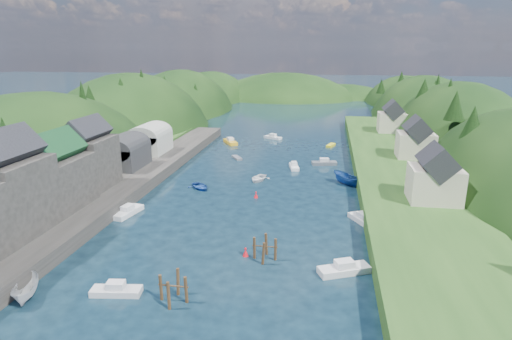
% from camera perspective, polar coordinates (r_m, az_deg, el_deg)
% --- Properties ---
extents(ground, '(600.00, 600.00, 0.00)m').
position_cam_1_polar(ground, '(93.59, 2.25, 1.33)').
color(ground, black).
rests_on(ground, ground).
extents(hillside_left, '(44.00, 245.56, 52.00)m').
position_cam_1_polar(hillside_left, '(131.83, -16.08, 1.48)').
color(hillside_left, black).
rests_on(hillside_left, ground).
extents(hillside_right, '(36.00, 245.56, 48.00)m').
position_cam_1_polar(hillside_right, '(123.58, 25.00, -0.09)').
color(hillside_right, black).
rests_on(hillside_right, ground).
extents(far_hills, '(103.00, 68.00, 44.00)m').
position_cam_1_polar(far_hills, '(216.80, 6.83, 6.81)').
color(far_hills, black).
rests_on(far_hills, ground).
extents(hill_trees, '(92.65, 148.83, 12.82)m').
position_cam_1_polar(hill_trees, '(105.75, 3.98, 9.19)').
color(hill_trees, black).
rests_on(hill_trees, ground).
extents(quay_left, '(12.00, 110.00, 2.00)m').
position_cam_1_polar(quay_left, '(73.17, -20.01, -3.10)').
color(quay_left, '#2D2B28').
rests_on(quay_left, ground).
extents(terrace_left_grass, '(12.00, 110.00, 2.50)m').
position_cam_1_polar(terrace_left_grass, '(76.73, -24.59, -2.53)').
color(terrace_left_grass, '#234719').
rests_on(terrace_left_grass, ground).
extents(quayside_buildings, '(8.00, 35.84, 12.90)m').
position_cam_1_polar(quayside_buildings, '(61.78, -28.27, -1.62)').
color(quayside_buildings, '#2D2B28').
rests_on(quayside_buildings, quay_left).
extents(boat_sheds, '(7.00, 21.00, 7.50)m').
position_cam_1_polar(boat_sheds, '(89.19, -15.50, 3.50)').
color(boat_sheds, '#2D2D30').
rests_on(boat_sheds, quay_left).
extents(terrace_right, '(16.00, 120.00, 2.40)m').
position_cam_1_polar(terrace_right, '(84.01, 18.50, -0.39)').
color(terrace_right, '#234719').
rests_on(terrace_right, ground).
extents(right_bank_cottages, '(9.00, 59.24, 8.41)m').
position_cam_1_polar(right_bank_cottages, '(91.42, 19.87, 3.79)').
color(right_bank_cottages, beige).
rests_on(right_bank_cottages, terrace_right).
extents(piling_cluster_near, '(3.05, 2.86, 3.44)m').
position_cam_1_polar(piling_cluster_near, '(43.66, -10.93, -15.55)').
color(piling_cluster_near, '#382314').
rests_on(piling_cluster_near, ground).
extents(piling_cluster_far, '(2.95, 2.78, 3.36)m').
position_cam_1_polar(piling_cluster_far, '(50.43, 1.19, -10.71)').
color(piling_cluster_far, '#382314').
rests_on(piling_cluster_far, ground).
extents(channel_buoy_near, '(0.70, 0.70, 1.10)m').
position_cam_1_polar(channel_buoy_near, '(51.44, -1.40, -10.93)').
color(channel_buoy_near, red).
rests_on(channel_buoy_near, ground).
extents(channel_buoy_far, '(0.70, 0.70, 1.10)m').
position_cam_1_polar(channel_buoy_far, '(70.15, -0.00, -3.35)').
color(channel_buoy_far, red).
rests_on(channel_buoy_far, ground).
extents(moored_boats, '(37.98, 90.07, 2.30)m').
position_cam_1_polar(moored_boats, '(69.37, -0.43, -3.47)').
color(moored_boats, white).
rests_on(moored_boats, ground).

